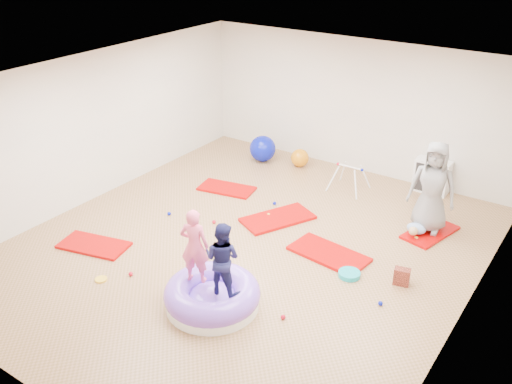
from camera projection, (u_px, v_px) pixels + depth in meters
The scene contains 19 objects.
room at pixel (245, 170), 8.90m from camera, with size 7.01×8.01×2.81m.
gym_mat_front_left at pixel (94, 245), 9.52m from camera, with size 1.15×0.58×0.05m, color #A30004.
gym_mat_mid_left at pixel (227, 189), 11.48m from camera, with size 1.10×0.55×0.05m, color #A30004.
gym_mat_center_back at pixel (278, 219), 10.34m from camera, with size 1.30×0.65×0.05m, color #A30004.
gym_mat_right at pixel (329, 254), 9.27m from camera, with size 1.28×0.64×0.05m, color #A30004.
gym_mat_rear_right at pixel (430, 232), 9.91m from camera, with size 1.08×0.54×0.05m, color #A30004.
inflatable_cushion at pixel (212, 296), 8.02m from camera, with size 1.36×1.36×0.43m.
child_pink at pixel (194, 243), 7.80m from camera, with size 0.41×0.27×1.12m, color #FC5D83.
child_navy at pixel (222, 255), 7.57m from camera, with size 0.51×0.40×1.06m, color #18194B.
adult_caregiver at pixel (433, 187), 9.61m from camera, with size 0.79×0.52×1.62m, color gray.
infant at pixel (416, 229), 9.76m from camera, with size 0.33×0.34×0.20m.
ball_pit_balls at pixel (263, 247), 9.44m from camera, with size 4.37×3.58×0.07m.
exercise_ball_blue at pixel (263, 149), 12.70m from camera, with size 0.58×0.58×0.58m, color #0711A7.
exercise_ball_orange at pixel (300, 158), 12.47m from camera, with size 0.39×0.39×0.39m, color orange.
infant_play_gym at pixel (349, 174), 11.29m from camera, with size 0.70×0.66×0.53m.
cube_shelf at pixel (432, 176), 11.26m from camera, with size 0.67×0.33×0.67m.
balance_disc at pixel (349, 274), 8.73m from camera, with size 0.34×0.34×0.08m, color #11A3B0.
backpack at pixel (402, 277), 8.50m from camera, with size 0.23×0.14×0.27m, color #C2442D.
yellow_toy at pixel (101, 279), 8.65m from camera, with size 0.19×0.19×0.03m, color yellow.
Camera 1 is at (4.72, -6.64, 5.02)m, focal length 40.00 mm.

